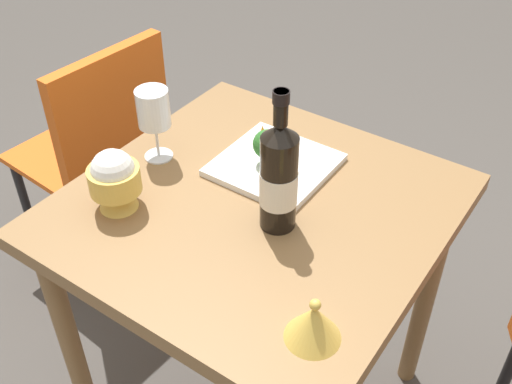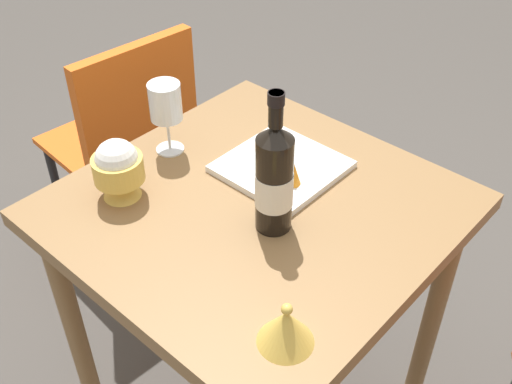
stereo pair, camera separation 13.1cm
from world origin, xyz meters
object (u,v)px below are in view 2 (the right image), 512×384
wine_glass (165,104)px  carrot_garnish_right (273,135)px  wine_bottle (274,178)px  rice_bowl (118,168)px  chair_near_window (130,132)px  serving_plate (282,167)px  rice_bowl_lid (286,327)px  broccoli_floret (275,146)px  carrot_garnish_left (293,172)px

wine_glass → carrot_garnish_right: wine_glass is taller
wine_bottle → rice_bowl: size_ratio=2.22×
rice_bowl → carrot_garnish_right: 0.38m
chair_near_window → serving_plate: size_ratio=3.39×
rice_bowl → carrot_garnish_right: rice_bowl is taller
rice_bowl_lid → carrot_garnish_right: bearing=-47.1°
broccoli_floret → serving_plate: bearing=-138.1°
rice_bowl_lid → serving_plate: 0.49m
wine_bottle → broccoli_floret: size_ratio=3.66×
broccoli_floret → carrot_garnish_right: 0.08m
broccoli_floret → rice_bowl: bearing=57.8°
chair_near_window → serving_plate: chair_near_window is taller
wine_glass → carrot_garnish_left: wine_glass is taller
wine_bottle → wine_glass: size_ratio=1.75×
wine_glass → broccoli_floret: 0.27m
wine_glass → wine_bottle: bearing=173.8°
chair_near_window → carrot_garnish_right: size_ratio=15.75×
serving_plate → carrot_garnish_right: (0.07, -0.04, 0.03)m
chair_near_window → rice_bowl: size_ratio=6.00×
wine_bottle → serving_plate: bearing=-54.9°
rice_bowl → wine_glass: bearing=-74.2°
wine_bottle → serving_plate: size_ratio=1.25×
serving_plate → wine_bottle: bearing=125.1°
rice_bowl_lid → broccoli_floret: bearing=-47.0°
rice_bowl → rice_bowl_lid: rice_bowl is taller
chair_near_window → carrot_garnish_left: (-0.74, 0.10, 0.27)m
carrot_garnish_left → carrot_garnish_right: carrot_garnish_left is taller
rice_bowl_lid → broccoli_floret: broccoli_floret is taller
rice_bowl_lid → carrot_garnish_right: size_ratio=1.85×
wine_bottle → chair_near_window: bearing=-15.5°
chair_near_window → rice_bowl: rice_bowl is taller
chair_near_window → carrot_garnish_left: 0.79m
wine_bottle → carrot_garnish_right: 0.28m
chair_near_window → carrot_garnish_right: 0.66m
broccoli_floret → carrot_garnish_right: size_ratio=1.59×
chair_near_window → serving_plate: bearing=-90.8°
wine_bottle → rice_bowl: (0.31, 0.15, -0.05)m
wine_glass → serving_plate: wine_glass is taller
serving_plate → carrot_garnish_right: bearing=-34.7°
chair_near_window → wine_glass: wine_glass is taller
wine_glass → serving_plate: 0.30m
chair_near_window → rice_bowl: (-0.48, 0.37, 0.29)m
wine_bottle → wine_glass: (0.36, -0.04, 0.01)m
wine_glass → rice_bowl_lid: (-0.57, 0.25, -0.09)m
wine_glass → broccoli_floret: bearing=-155.6°
wine_glass → carrot_garnish_right: size_ratio=3.32×
wine_bottle → rice_bowl_lid: wine_bottle is taller
wine_bottle → carrot_garnish_right: bearing=-49.1°
carrot_garnish_right → rice_bowl: bearing=69.2°
rice_bowl_lid → wine_glass: bearing=-23.5°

